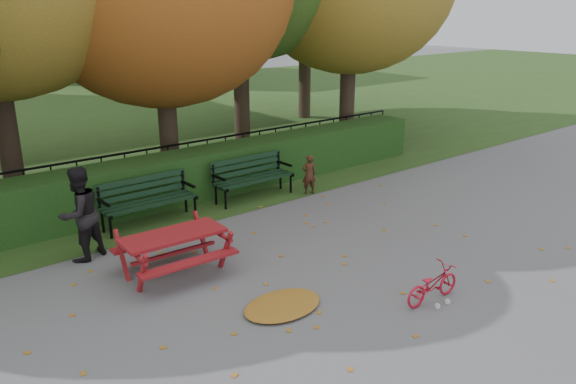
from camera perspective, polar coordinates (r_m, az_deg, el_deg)
ground at (r=8.81m, az=4.61°, el=-8.07°), size 90.00×90.00×0.00m
grass_strip at (r=20.79m, az=-23.14°, el=6.03°), size 90.00×90.00×0.00m
hedge at (r=12.05m, az=-10.21°, el=1.60°), size 13.00×0.90×1.00m
iron_fence at (r=12.72m, az=-11.99°, el=2.55°), size 14.00×0.04×1.02m
bench_left at (r=10.81m, az=-14.14°, el=-0.52°), size 1.80×0.57×0.88m
bench_right at (r=11.95m, az=-3.74°, el=1.81°), size 1.80×0.57×0.88m
picnic_table at (r=8.68m, az=-11.56°, el=-5.06°), size 1.60×1.32×0.76m
leaf_pile at (r=7.79m, az=-0.56°, el=-11.41°), size 1.31×1.04×0.08m
leaf_scatter at (r=9.00m, az=3.29°, el=-7.38°), size 9.00×5.70×0.01m
child at (r=12.20m, az=2.14°, el=1.79°), size 0.37×0.31×0.88m
adult at (r=9.51m, az=-20.41°, el=-2.13°), size 0.91×0.82×1.55m
bicycle at (r=8.11m, az=14.46°, el=-9.05°), size 1.00×0.40×0.52m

